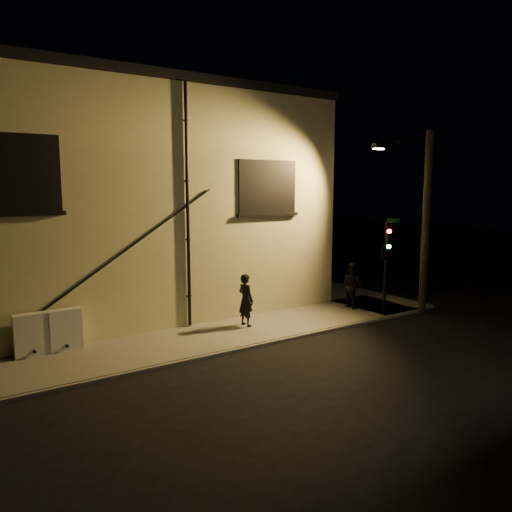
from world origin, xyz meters
TOP-DOWN VIEW (x-y plane):
  - ground at (0.00, 0.00)m, footprint 90.00×90.00m
  - sidewalk at (1.22, 4.39)m, footprint 21.00×16.00m
  - building at (-3.00, 8.99)m, footprint 16.20×12.23m
  - utility_cabinet at (-6.54, 2.70)m, footprint 1.91×0.32m
  - pedestrian_a at (-0.14, 1.84)m, footprint 0.54×0.74m
  - pedestrian_b at (4.91, 1.66)m, footprint 0.80×0.97m
  - traffic_signal at (5.35, 0.43)m, footprint 1.18×2.13m
  - streetlamp_pole at (6.85, -0.13)m, footprint 2.02×1.39m

SIDE VIEW (x-z plane):
  - ground at x=0.00m, z-range 0.00..0.00m
  - sidewalk at x=1.22m, z-range 0.00..0.12m
  - utility_cabinet at x=-6.54m, z-range 0.12..1.38m
  - pedestrian_b at x=4.91m, z-range 0.12..1.97m
  - pedestrian_a at x=-0.14m, z-range 0.12..1.98m
  - traffic_signal at x=5.35m, z-range 0.76..4.42m
  - streetlamp_pole at x=6.85m, z-range 0.22..7.36m
  - building at x=-3.00m, z-range 0.00..8.80m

